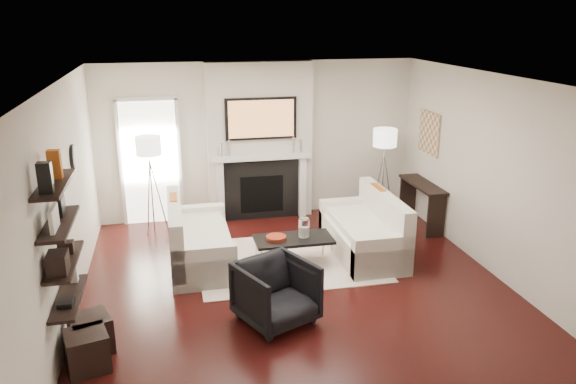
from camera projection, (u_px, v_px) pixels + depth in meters
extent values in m
plane|color=black|center=(298.00, 289.00, 7.35)|extent=(6.00, 6.00, 0.00)
plane|color=white|center=(299.00, 81.00, 6.53)|extent=(6.00, 6.00, 0.00)
plane|color=silver|center=(259.00, 140.00, 9.73)|extent=(5.50, 0.00, 5.50)
plane|color=silver|center=(392.00, 310.00, 4.15)|extent=(5.50, 0.00, 5.50)
plane|color=silver|center=(63.00, 206.00, 6.38)|extent=(0.00, 6.00, 6.00)
plane|color=silver|center=(498.00, 178.00, 7.50)|extent=(0.00, 6.00, 6.00)
cube|color=silver|center=(260.00, 142.00, 9.62)|extent=(1.80, 0.25, 2.70)
cube|color=black|center=(262.00, 190.00, 9.74)|extent=(1.30, 0.02, 1.04)
cube|color=black|center=(262.00, 194.00, 9.76)|extent=(0.75, 0.02, 0.65)
cube|color=white|center=(220.00, 192.00, 9.56)|extent=(0.12, 0.08, 1.10)
cube|color=white|center=(302.00, 186.00, 9.85)|extent=(0.12, 0.08, 1.10)
cube|color=white|center=(262.00, 157.00, 9.52)|extent=(1.70, 0.18, 0.07)
cube|color=black|center=(261.00, 119.00, 9.34)|extent=(1.20, 0.06, 0.70)
cube|color=#BF723F|center=(261.00, 119.00, 9.31)|extent=(1.10, 0.00, 0.62)
cylinder|color=silver|center=(229.00, 148.00, 9.36)|extent=(0.04, 0.04, 0.30)
cylinder|color=silver|center=(221.00, 150.00, 9.34)|extent=(0.04, 0.04, 0.24)
cylinder|color=silver|center=(293.00, 145.00, 9.58)|extent=(0.04, 0.04, 0.30)
cylinder|color=silver|center=(301.00, 146.00, 9.62)|extent=(0.04, 0.04, 0.24)
cube|color=white|center=(151.00, 163.00, 9.43)|extent=(0.90, 0.02, 2.10)
cube|color=white|center=(121.00, 165.00, 9.31)|extent=(0.06, 0.06, 2.16)
cube|color=white|center=(180.00, 162.00, 9.51)|extent=(0.06, 0.06, 2.16)
cube|color=white|center=(146.00, 99.00, 9.09)|extent=(1.02, 0.06, 0.06)
cube|color=beige|center=(288.00, 260.00, 8.19)|extent=(2.60, 2.00, 0.01)
cube|color=silver|center=(201.00, 250.00, 8.06)|extent=(0.85, 1.80, 0.42)
cube|color=silver|center=(176.00, 231.00, 7.90)|extent=(0.18, 1.80, 0.80)
cube|color=silver|center=(205.00, 268.00, 7.28)|extent=(0.85, 0.18, 0.60)
cube|color=silver|center=(197.00, 224.00, 8.79)|extent=(0.85, 0.18, 0.60)
cube|color=silver|center=(203.00, 232.00, 7.99)|extent=(0.63, 1.44, 0.10)
cube|color=#A94F14|center=(174.00, 210.00, 8.11)|extent=(0.10, 0.42, 0.42)
cube|color=black|center=(175.00, 225.00, 7.56)|extent=(0.10, 0.40, 0.40)
cube|color=silver|center=(362.00, 240.00, 8.38)|extent=(0.85, 1.80, 0.42)
cube|color=silver|center=(384.00, 219.00, 8.36)|extent=(0.18, 1.80, 0.80)
cube|color=silver|center=(382.00, 257.00, 7.60)|extent=(0.85, 0.18, 0.60)
cube|color=silver|center=(346.00, 217.00, 9.11)|extent=(0.85, 0.18, 0.60)
cube|color=silver|center=(360.00, 224.00, 8.30)|extent=(0.63, 1.44, 0.10)
cube|color=#A94F14|center=(378.00, 200.00, 8.57)|extent=(0.10, 0.42, 0.42)
cube|color=black|center=(393.00, 213.00, 8.02)|extent=(0.10, 0.40, 0.40)
cube|color=black|center=(294.00, 239.00, 7.93)|extent=(1.10, 0.55, 0.04)
cylinder|color=silver|center=(262.00, 262.00, 7.69)|extent=(0.02, 0.02, 0.38)
cylinder|color=silver|center=(332.00, 256.00, 7.89)|extent=(0.02, 0.02, 0.38)
cylinder|color=silver|center=(256.00, 250.00, 8.10)|extent=(0.02, 0.02, 0.38)
cylinder|color=silver|center=(323.00, 244.00, 8.30)|extent=(0.02, 0.02, 0.38)
cylinder|color=white|center=(304.00, 228.00, 7.91)|extent=(0.16, 0.16, 0.27)
cylinder|color=white|center=(304.00, 232.00, 7.93)|extent=(0.11, 0.11, 0.17)
cylinder|color=#BA361F|center=(276.00, 238.00, 7.87)|extent=(0.28, 0.28, 0.05)
imported|color=black|center=(276.00, 290.00, 6.46)|extent=(1.02, 1.00, 0.81)
cylinder|color=silver|center=(152.00, 197.00, 9.15)|extent=(0.02, 0.02, 1.20)
cylinder|color=white|center=(148.00, 146.00, 8.89)|extent=(0.40, 0.40, 0.30)
cylinder|color=silver|center=(159.00, 196.00, 9.17)|extent=(0.25, 0.02, 1.23)
cylinder|color=silver|center=(149.00, 195.00, 9.22)|extent=(0.14, 0.22, 1.23)
cylinder|color=silver|center=(149.00, 199.00, 9.05)|extent=(0.14, 0.22, 1.23)
cylinder|color=silver|center=(382.00, 186.00, 9.73)|extent=(0.02, 0.02, 1.20)
cylinder|color=white|center=(385.00, 138.00, 9.47)|extent=(0.40, 0.40, 0.30)
cylinder|color=silver|center=(388.00, 185.00, 9.75)|extent=(0.25, 0.02, 1.23)
cylinder|color=silver|center=(377.00, 184.00, 9.80)|extent=(0.14, 0.22, 1.23)
cylinder|color=silver|center=(382.00, 187.00, 9.63)|extent=(0.14, 0.22, 1.23)
cube|color=black|center=(423.00, 184.00, 9.35)|extent=(0.35, 1.20, 0.04)
cube|color=black|center=(436.00, 217.00, 8.95)|extent=(0.30, 0.04, 0.71)
cube|color=black|center=(408.00, 196.00, 9.97)|extent=(0.30, 0.04, 0.71)
cube|color=tan|center=(429.00, 133.00, 9.34)|extent=(0.03, 0.70, 0.70)
cube|color=black|center=(69.00, 298.00, 5.67)|extent=(0.25, 1.00, 0.03)
cube|color=black|center=(64.00, 261.00, 5.55)|extent=(0.25, 1.00, 0.04)
cube|color=black|center=(59.00, 224.00, 5.43)|extent=(0.25, 1.00, 0.04)
cube|color=black|center=(54.00, 184.00, 5.31)|extent=(0.25, 1.00, 0.04)
cube|color=black|center=(45.00, 178.00, 4.95)|extent=(0.12, 0.10, 0.28)
cube|color=#A94F14|center=(55.00, 164.00, 5.40)|extent=(0.12, 0.10, 0.28)
cube|color=white|center=(54.00, 219.00, 5.20)|extent=(0.04, 0.30, 0.22)
cube|color=black|center=(62.00, 206.00, 5.60)|extent=(0.04, 0.22, 0.18)
cube|color=black|center=(58.00, 263.00, 5.24)|extent=(0.18, 0.25, 0.20)
cube|color=black|center=(66.00, 247.00, 5.70)|extent=(0.15, 0.12, 0.12)
cube|color=black|center=(66.00, 302.00, 5.50)|extent=(0.14, 0.20, 0.05)
cube|color=white|center=(73.00, 273.00, 5.96)|extent=(0.10, 0.10, 0.18)
cylinder|color=black|center=(73.00, 158.00, 7.12)|extent=(0.04, 0.34, 0.34)
cylinder|color=white|center=(75.00, 158.00, 7.12)|extent=(0.01, 0.29, 0.29)
cube|color=black|center=(91.00, 334.00, 5.95)|extent=(0.51, 0.51, 0.40)
cube|color=black|center=(87.00, 351.00, 5.65)|extent=(0.49, 0.49, 0.40)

